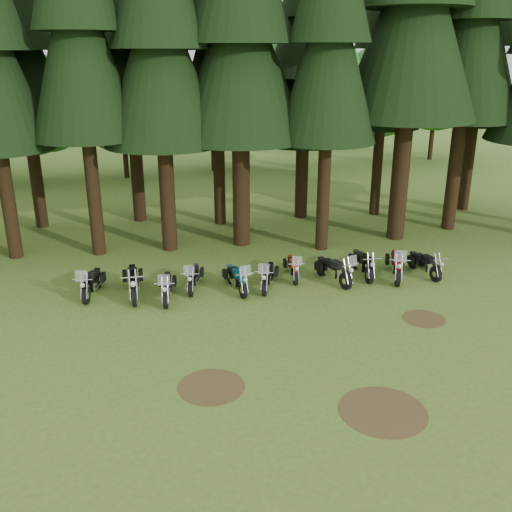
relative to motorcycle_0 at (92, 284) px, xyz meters
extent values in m
plane|color=#486B24|center=(6.36, -4.87, -0.46)|extent=(120.00, 120.00, 0.00)
cylinder|color=#322110|center=(-3.41, 4.95, 2.31)|extent=(0.58, 0.58, 5.53)
cylinder|color=#322110|center=(0.08, 4.64, 2.54)|extent=(0.58, 0.58, 5.99)
cone|color=black|center=(0.08, 4.64, 8.28)|extent=(4.32, 4.32, 7.49)
cylinder|color=#322110|center=(3.16, 4.53, 2.33)|extent=(0.66, 0.66, 5.57)
cone|color=black|center=(3.16, 4.53, 7.66)|extent=(4.95, 4.95, 6.96)
cylinder|color=#322110|center=(6.43, 4.57, 2.39)|extent=(0.77, 0.77, 5.70)
cone|color=black|center=(6.43, 4.57, 7.85)|extent=(5.81, 5.81, 7.12)
cylinder|color=#322110|center=(9.80, 3.15, 2.40)|extent=(0.55, 0.55, 5.71)
cone|color=black|center=(9.80, 3.15, 7.87)|extent=(4.15, 4.15, 7.14)
cylinder|color=#322110|center=(13.73, 3.89, 2.85)|extent=(0.80, 0.80, 6.62)
cone|color=black|center=(13.73, 3.89, 9.19)|extent=(5.98, 5.98, 8.27)
cylinder|color=#322110|center=(16.98, 4.74, 2.72)|extent=(0.64, 0.64, 6.35)
cone|color=black|center=(16.98, 4.74, 8.80)|extent=(4.79, 4.79, 7.93)
cylinder|color=#322110|center=(-2.89, 9.47, 2.31)|extent=(0.60, 0.60, 5.53)
cone|color=black|center=(-2.89, 9.47, 7.60)|extent=(4.52, 4.52, 6.91)
cylinder|color=#322110|center=(1.98, 9.53, 2.32)|extent=(0.65, 0.65, 5.55)
cone|color=black|center=(1.98, 9.53, 7.65)|extent=(4.85, 4.85, 6.94)
cylinder|color=#322110|center=(5.99, 8.07, 2.30)|extent=(0.58, 0.58, 5.52)
cone|color=black|center=(5.99, 8.07, 7.59)|extent=(4.35, 4.35, 6.90)
cylinder|color=#322110|center=(10.40, 8.38, 1.89)|extent=(0.66, 0.66, 4.70)
cone|color=black|center=(10.40, 8.38, 6.39)|extent=(4.94, 4.94, 5.87)
cone|color=black|center=(10.40, 8.38, 9.16)|extent=(3.95, 3.95, 4.96)
cylinder|color=#322110|center=(14.44, 7.99, 2.33)|extent=(0.53, 0.53, 5.56)
cone|color=black|center=(14.44, 7.99, 7.66)|extent=(3.94, 3.94, 6.95)
cylinder|color=#322110|center=(19.73, 7.92, 2.37)|extent=(0.61, 0.61, 5.65)
cone|color=black|center=(19.73, 7.92, 7.78)|extent=(4.59, 4.59, 7.06)
cylinder|color=#322110|center=(-4.37, 20.11, 0.94)|extent=(0.36, 0.36, 2.80)
sphere|color=#276126|center=(-4.37, 20.11, 4.68)|extent=(6.53, 6.53, 6.53)
sphere|color=#276126|center=(-3.25, 19.36, 4.02)|extent=(4.67, 4.67, 4.67)
cylinder|color=#322110|center=(1.38, 20.44, 0.82)|extent=(0.36, 0.36, 2.55)
sphere|color=#276126|center=(1.38, 20.44, 4.22)|extent=(5.95, 5.95, 5.95)
sphere|color=#276126|center=(2.40, 19.76, 3.62)|extent=(4.25, 4.25, 4.25)
cylinder|color=#322110|center=(7.68, 21.63, 0.78)|extent=(0.36, 0.36, 2.47)
sphere|color=#276126|center=(7.68, 21.63, 4.07)|extent=(5.76, 5.76, 5.76)
sphere|color=#276126|center=(8.67, 20.97, 3.50)|extent=(4.12, 4.12, 4.12)
cylinder|color=#322110|center=(14.28, 21.09, 1.30)|extent=(0.36, 0.36, 3.52)
sphere|color=#276126|center=(14.28, 21.09, 6.00)|extent=(8.21, 8.21, 8.21)
sphere|color=#276126|center=(15.69, 20.15, 5.18)|extent=(5.87, 5.87, 5.87)
cylinder|color=#322110|center=(20.90, 22.35, 1.01)|extent=(0.36, 0.36, 2.94)
sphere|color=#276126|center=(20.90, 22.35, 4.93)|extent=(6.86, 6.86, 6.86)
sphere|color=#276126|center=(22.08, 21.56, 4.25)|extent=(4.90, 4.90, 4.90)
cylinder|color=#322110|center=(25.45, 22.21, 1.30)|extent=(0.36, 0.36, 3.52)
sphere|color=#276126|center=(25.45, 22.21, 5.99)|extent=(8.20, 8.20, 8.20)
sphere|color=#276126|center=(26.86, 21.27, 5.17)|extent=(5.86, 5.86, 5.86)
cylinder|color=#4C3D1E|center=(3.36, -6.87, -0.45)|extent=(1.80, 1.80, 0.01)
cylinder|color=#4C3D1E|center=(10.86, -4.37, -0.45)|extent=(1.40, 1.40, 0.01)
cylinder|color=#4C3D1E|center=(7.36, -8.87, -0.45)|extent=(2.20, 2.20, 0.01)
cylinder|color=black|center=(-0.17, -0.71, -0.14)|extent=(0.28, 0.65, 0.64)
cylinder|color=black|center=(0.17, 0.74, -0.14)|extent=(0.28, 0.65, 0.64)
cube|color=silver|center=(0.01, 0.06, -0.05)|extent=(0.42, 0.72, 0.33)
cube|color=black|center=(-0.04, -0.16, 0.29)|extent=(0.40, 0.58, 0.23)
cube|color=black|center=(0.06, 0.28, 0.26)|extent=(0.40, 0.58, 0.12)
cube|color=silver|center=(-0.23, -0.99, 0.72)|extent=(0.42, 0.21, 0.38)
cylinder|color=black|center=(1.47, -1.25, -0.09)|extent=(0.16, 0.74, 0.74)
cylinder|color=black|center=(1.47, 0.49, -0.09)|extent=(0.16, 0.74, 0.74)
cube|color=silver|center=(1.47, -0.33, 0.01)|extent=(0.31, 0.78, 0.38)
cube|color=black|center=(1.47, -0.58, 0.42)|extent=(0.34, 0.62, 0.27)
cube|color=black|center=(1.47, -0.07, 0.37)|extent=(0.34, 0.62, 0.13)
cylinder|color=black|center=(2.54, -1.66, -0.14)|extent=(0.21, 0.64, 0.63)
cylinder|color=black|center=(2.73, -0.20, -0.14)|extent=(0.21, 0.64, 0.63)
cube|color=silver|center=(2.64, -0.88, -0.05)|extent=(0.35, 0.70, 0.32)
cube|color=black|center=(2.61, -1.10, 0.29)|extent=(0.35, 0.56, 0.23)
cube|color=black|center=(2.67, -0.67, 0.25)|extent=(0.35, 0.56, 0.11)
cube|color=silver|center=(2.50, -1.95, 0.71)|extent=(0.41, 0.17, 0.38)
cylinder|color=black|center=(3.50, -0.85, -0.15)|extent=(0.27, 0.61, 0.60)
cylinder|color=black|center=(3.86, 0.52, -0.15)|extent=(0.27, 0.61, 0.60)
cube|color=silver|center=(3.69, -0.12, -0.07)|extent=(0.41, 0.68, 0.31)
cube|color=black|center=(3.64, -0.33, 0.26)|extent=(0.39, 0.55, 0.22)
cube|color=black|center=(3.74, 0.08, 0.22)|extent=(0.39, 0.55, 0.11)
cube|color=silver|center=(3.43, -1.12, 0.66)|extent=(0.40, 0.21, 0.36)
cylinder|color=black|center=(5.31, -1.41, -0.14)|extent=(0.22, 0.64, 0.63)
cylinder|color=black|center=(5.10, 0.06, -0.14)|extent=(0.22, 0.64, 0.63)
cube|color=silver|center=(5.20, -0.63, -0.05)|extent=(0.36, 0.70, 0.32)
cube|color=#0A5061|center=(5.23, -0.85, 0.29)|extent=(0.36, 0.56, 0.23)
cube|color=black|center=(5.17, -0.41, 0.25)|extent=(0.36, 0.56, 0.11)
cube|color=silver|center=(5.35, -1.69, 0.71)|extent=(0.41, 0.17, 0.38)
cylinder|color=black|center=(6.12, -1.37, -0.14)|extent=(0.36, 0.63, 0.62)
cylinder|color=black|center=(6.67, -0.01, -0.14)|extent=(0.36, 0.63, 0.62)
cube|color=silver|center=(6.42, -0.64, -0.06)|extent=(0.49, 0.71, 0.32)
cube|color=black|center=(6.33, -0.85, 0.28)|extent=(0.46, 0.59, 0.23)
cube|color=black|center=(6.50, -0.44, 0.24)|extent=(0.46, 0.59, 0.11)
cube|color=silver|center=(6.02, -1.63, 0.70)|extent=(0.41, 0.26, 0.37)
cylinder|color=black|center=(7.49, -0.64, -0.17)|extent=(0.19, 0.59, 0.58)
cylinder|color=black|center=(7.66, 0.71, -0.17)|extent=(0.19, 0.59, 0.58)
cube|color=silver|center=(7.58, 0.08, -0.09)|extent=(0.32, 0.64, 0.30)
cube|color=red|center=(7.55, -0.12, 0.23)|extent=(0.32, 0.51, 0.21)
cube|color=black|center=(7.60, 0.28, 0.20)|extent=(0.32, 0.51, 0.11)
cube|color=silver|center=(7.46, -0.91, 0.62)|extent=(0.38, 0.16, 0.35)
cylinder|color=black|center=(9.20, -1.45, -0.13)|extent=(0.32, 0.67, 0.66)
cylinder|color=black|center=(8.76, 0.05, -0.13)|extent=(0.32, 0.67, 0.66)
cube|color=silver|center=(8.97, -0.65, -0.03)|extent=(0.47, 0.75, 0.34)
cube|color=black|center=(9.03, -0.87, 0.33)|extent=(0.44, 0.61, 0.24)
cube|color=black|center=(8.90, -0.43, 0.29)|extent=(0.44, 0.61, 0.12)
cube|color=silver|center=(9.29, -1.73, 0.77)|extent=(0.44, 0.24, 0.40)
cylinder|color=black|center=(10.29, -1.09, -0.12)|extent=(0.18, 0.68, 0.67)
cylinder|color=black|center=(10.39, 0.48, -0.12)|extent=(0.18, 0.68, 0.67)
cube|color=silver|center=(10.34, -0.26, -0.03)|extent=(0.33, 0.73, 0.35)
cube|color=black|center=(10.33, -0.49, 0.34)|extent=(0.34, 0.58, 0.24)
cube|color=black|center=(10.35, -0.02, 0.30)|extent=(0.34, 0.58, 0.12)
cylinder|color=black|center=(11.22, -1.58, -0.10)|extent=(0.39, 0.72, 0.71)
cylinder|color=black|center=(11.81, -0.01, -0.10)|extent=(0.39, 0.72, 0.71)
cube|color=silver|center=(11.53, -0.75, 0.00)|extent=(0.55, 0.81, 0.37)
cube|color=maroon|center=(11.45, -0.98, 0.39)|extent=(0.51, 0.67, 0.26)
cube|color=black|center=(11.62, -0.51, 0.34)|extent=(0.51, 0.67, 0.13)
cube|color=silver|center=(11.11, -1.88, 0.86)|extent=(0.47, 0.29, 0.43)
cylinder|color=black|center=(12.85, -1.50, -0.14)|extent=(0.22, 0.64, 0.62)
cylinder|color=black|center=(12.64, -0.05, -0.14)|extent=(0.22, 0.64, 0.62)
cube|color=silver|center=(12.74, -0.72, -0.06)|extent=(0.36, 0.69, 0.32)
cube|color=black|center=(12.77, -0.94, 0.28)|extent=(0.35, 0.55, 0.23)
cube|color=black|center=(12.71, -0.51, 0.24)|extent=(0.35, 0.55, 0.11)
camera|label=1|loc=(1.71, -19.86, 8.00)|focal=40.00mm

